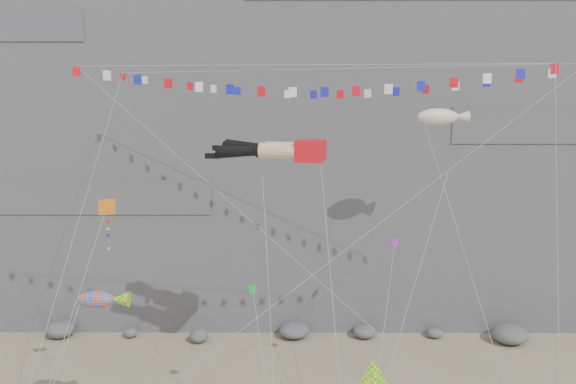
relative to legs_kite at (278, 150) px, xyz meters
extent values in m
cube|color=slate|center=(1.10, 26.60, 8.10)|extent=(80.00, 28.00, 50.00)
cube|color=red|center=(1.95, -0.44, 0.01)|extent=(2.04, 2.48, 1.29)
cylinder|color=#DEB68A|center=(-0.03, -0.64, 0.01)|extent=(2.34, 1.42, 0.95)
sphere|color=black|center=(-1.09, -0.40, 0.01)|extent=(0.87, 0.87, 0.87)
cone|color=black|center=(-2.35, -0.11, -0.06)|extent=(2.72, 1.36, 0.89)
cube|color=black|center=(-4.04, 0.28, -0.36)|extent=(0.91, 0.56, 0.32)
cylinder|color=#DEB68A|center=(0.26, 0.61, 0.01)|extent=(2.34, 1.42, 0.95)
sphere|color=black|center=(-0.81, 0.86, 0.01)|extent=(0.87, 0.87, 0.87)
cone|color=black|center=(-2.06, 1.15, 0.14)|extent=(2.74, 1.36, 0.95)
cube|color=black|center=(-3.76, 1.54, 0.04)|extent=(0.91, 0.56, 0.32)
cylinder|color=gray|center=(2.71, -6.85, -8.42)|extent=(0.03, 0.03, 21.23)
cylinder|color=gray|center=(-5.16, -3.17, -5.87)|extent=(0.03, 0.03, 31.09)
cylinder|color=gray|center=(8.09, -5.30, -5.97)|extent=(0.03, 0.03, 25.82)
cylinder|color=gray|center=(-11.29, -6.20, -9.91)|extent=(0.03, 0.03, 15.69)
cylinder|color=gray|center=(12.46, -0.20, -7.46)|extent=(0.03, 0.03, 22.48)
cylinder|color=gray|center=(-0.34, -5.45, -8.44)|extent=(0.03, 0.03, 21.32)
cylinder|color=gray|center=(5.53, -5.51, -11.35)|extent=(0.03, 0.03, 16.77)
cylinder|color=gray|center=(7.05, -4.02, -9.40)|extent=(0.03, 0.03, 21.72)
camera|label=1|loc=(0.69, -33.98, 2.57)|focal=35.00mm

